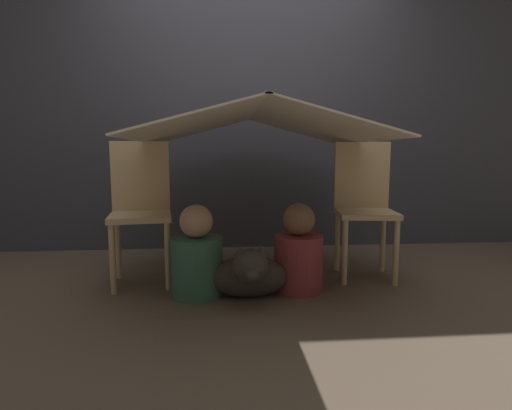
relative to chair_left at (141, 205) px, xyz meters
The scene contains 8 objects.
ground_plane 0.93m from the chair_left, 12.69° to the right, with size 8.80×8.80×0.00m, color brown.
wall_back 1.41m from the chair_left, 50.84° to the left, with size 7.00×0.05×2.50m.
chair_left is the anchor object (origin of this frame).
chair_right 1.52m from the chair_left, ahead, with size 0.43×0.43×0.93m.
sheet_canopy 0.92m from the chair_left, ahead, with size 1.50×1.41×0.21m.
person_front 0.57m from the chair_left, 40.00° to the right, with size 0.31×0.31×0.55m.
person_second 1.08m from the chair_left, 15.93° to the right, with size 0.30×0.30×0.55m.
dog 0.88m from the chair_left, 31.75° to the right, with size 0.48×0.43×0.36m.
Camera 1 is at (-0.22, -2.50, 0.84)m, focal length 28.00 mm.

